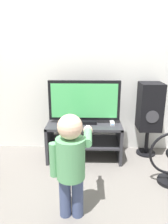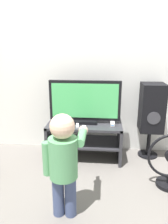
# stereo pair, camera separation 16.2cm
# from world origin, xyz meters

# --- Properties ---
(ground_plane) EXTENTS (16.00, 16.00, 0.00)m
(ground_plane) POSITION_xyz_m (0.00, 0.00, 0.00)
(ground_plane) COLOR slate
(wall_back) EXTENTS (10.00, 0.06, 2.60)m
(wall_back) POSITION_xyz_m (0.00, 0.57, 1.30)
(wall_back) COLOR silver
(wall_back) RESTS_ON ground_plane
(tv_stand) EXTENTS (0.95, 0.49, 0.49)m
(tv_stand) POSITION_xyz_m (0.00, 0.25, 0.32)
(tv_stand) COLOR #2D2D33
(tv_stand) RESTS_ON ground_plane
(television) EXTENTS (0.91, 0.20, 0.55)m
(television) POSITION_xyz_m (0.00, 0.27, 0.76)
(television) COLOR black
(television) RESTS_ON tv_stand
(game_console) EXTENTS (0.05, 0.20, 0.04)m
(game_console) POSITION_xyz_m (0.36, 0.24, 0.50)
(game_console) COLOR white
(game_console) RESTS_ON tv_stand
(remote_primary) EXTENTS (0.05, 0.13, 0.03)m
(remote_primary) POSITION_xyz_m (-0.25, 0.15, 0.50)
(remote_primary) COLOR white
(remote_primary) RESTS_ON tv_stand
(remote_secondary) EXTENTS (0.05, 0.13, 0.03)m
(remote_secondary) POSITION_xyz_m (-0.08, 0.12, 0.50)
(remote_secondary) COLOR white
(remote_secondary) RESTS_ON tv_stand
(child) EXTENTS (0.36, 0.52, 0.94)m
(child) POSITION_xyz_m (-0.08, -0.82, 0.55)
(child) COLOR #3F4C72
(child) RESTS_ON ground_plane
(speaker_tower) EXTENTS (0.29, 0.32, 0.99)m
(speaker_tower) POSITION_xyz_m (0.86, 0.37, 0.66)
(speaker_tower) COLOR black
(speaker_tower) RESTS_ON ground_plane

